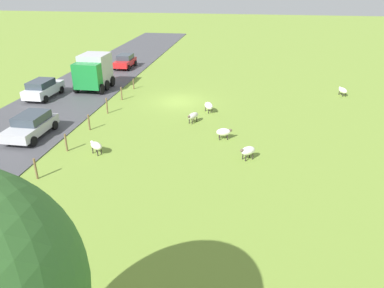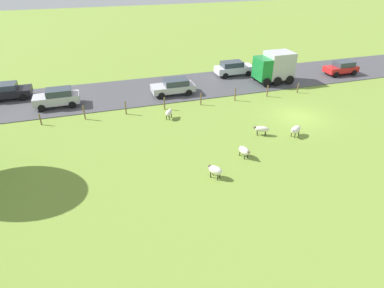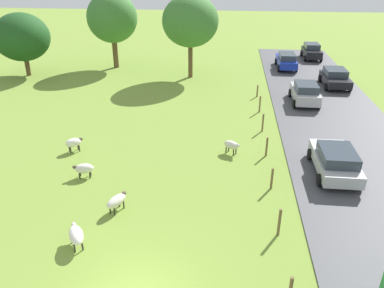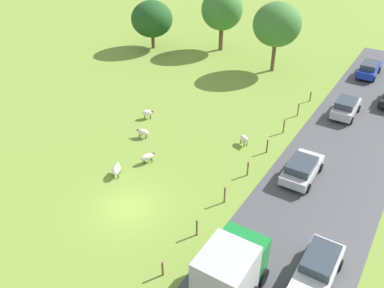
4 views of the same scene
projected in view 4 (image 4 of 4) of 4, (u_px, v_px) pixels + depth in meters
ground_plane at (128, 208)px, 26.48m from camera, size 160.00×160.00×0.00m
road_strip at (274, 275)px, 21.91m from camera, size 8.00×80.00×0.06m
sheep_0 at (117, 169)px, 29.15m from camera, size 1.03×1.25×0.82m
sheep_1 at (147, 157)px, 30.50m from camera, size 0.90×1.26×0.77m
sheep_2 at (143, 132)px, 33.55m from camera, size 1.12×0.73×0.77m
sheep_3 at (244, 139)px, 32.62m from camera, size 1.06×0.93×0.79m
sheep_4 at (147, 113)px, 36.24m from camera, size 1.06×0.99×0.84m
tree_0 at (277, 25)px, 43.11m from camera, size 5.17×5.17×7.56m
tree_1 at (222, 10)px, 48.92m from camera, size 5.02×5.02×7.48m
tree_2 at (152, 19)px, 50.24m from camera, size 5.15×5.15×5.91m
fence_post_0 at (163, 269)px, 21.69m from camera, size 0.12×0.12×1.00m
fence_post_1 at (197, 228)px, 24.14m from camera, size 0.12×0.12×1.18m
fence_post_2 at (225, 195)px, 26.61m from camera, size 0.12×0.12×1.28m
fence_post_3 at (248, 169)px, 29.14m from camera, size 0.12×0.12×1.16m
fence_post_4 at (267, 146)px, 31.64m from camera, size 0.12×0.12×1.17m
fence_post_5 at (284, 127)px, 34.12m from camera, size 0.12×0.12×1.23m
fence_post_6 at (298, 110)px, 36.61m from camera, size 0.12×0.12×1.26m
fence_post_7 at (310, 96)px, 39.18m from camera, size 0.12×0.12×1.00m
truck_0 at (230, 270)px, 20.00m from camera, size 2.74×3.98×3.27m
car_0 at (369, 69)px, 44.06m from camera, size 1.96×4.51×1.60m
car_1 at (346, 107)px, 36.46m from camera, size 2.03×4.04×1.64m
car_3 at (302, 168)px, 28.72m from camera, size 2.15×4.29×1.51m
car_6 at (318, 268)px, 21.21m from camera, size 2.02×4.41×1.63m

